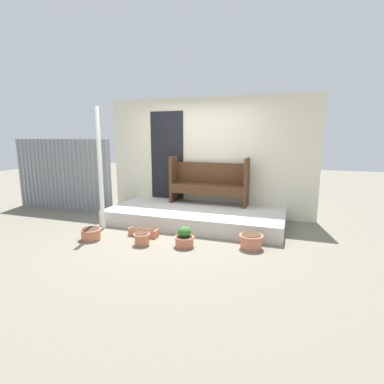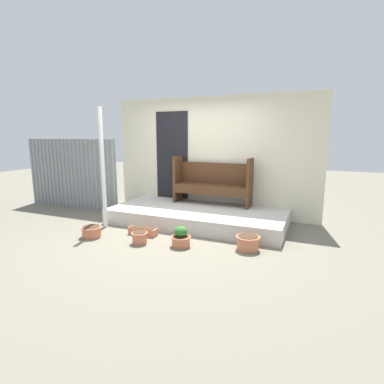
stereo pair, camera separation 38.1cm
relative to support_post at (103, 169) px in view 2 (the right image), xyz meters
name	(u,v)px [view 2 (the right image)]	position (x,y,z in m)	size (l,w,h in m)	color
ground_plane	(171,233)	(1.38, 0.13, -1.14)	(24.00, 24.00, 0.00)	#706B5B
porch_slab	(197,216)	(1.57, 0.93, -1.00)	(3.51, 1.60, 0.29)	beige
house_wall	(210,157)	(1.53, 1.76, 0.16)	(4.71, 0.08, 2.60)	beige
fence_corrugated	(71,174)	(-1.77, 0.96, -0.30)	(2.68, 0.05, 1.68)	gray
support_post	(103,169)	(0.00, 0.00, 0.00)	(0.08, 0.08, 2.28)	white
bench	(212,181)	(1.69, 1.50, -0.34)	(1.70, 0.41, 1.02)	#4C2D19
flower_pot_left	(91,231)	(0.17, -0.60, -1.03)	(0.36, 0.36, 0.20)	#C67251
flower_pot_middle	(140,237)	(1.13, -0.54, -1.03)	(0.28, 0.28, 0.20)	#C67251
flower_pot_right	(181,238)	(1.82, -0.39, -1.00)	(0.33, 0.33, 0.33)	#C67251
flower_pot_far_right	(248,242)	(2.84, -0.12, -1.02)	(0.38, 0.38, 0.23)	#C67251
planter_box_rect	(143,231)	(0.95, -0.15, -1.07)	(0.53, 0.16, 0.14)	#C67251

